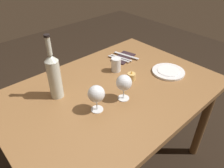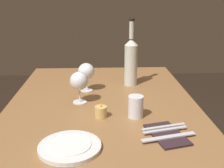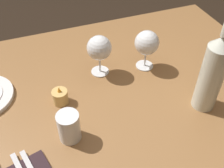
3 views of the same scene
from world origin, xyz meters
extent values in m
plane|color=black|center=(0.00, 0.00, 0.00)|extent=(6.00, 6.00, 0.00)
cube|color=olive|center=(0.00, 0.00, 0.72)|extent=(1.30, 0.90, 0.04)
cylinder|color=brown|center=(0.58, -0.38, 0.35)|extent=(0.06, 0.06, 0.70)
cylinder|color=brown|center=(-0.58, 0.38, 0.35)|extent=(0.06, 0.06, 0.70)
cylinder|color=brown|center=(0.58, 0.38, 0.35)|extent=(0.06, 0.06, 0.70)
cylinder|color=white|center=(-0.01, -0.11, 0.74)|extent=(0.07, 0.07, 0.00)
cylinder|color=white|center=(-0.01, -0.11, 0.78)|extent=(0.01, 0.01, 0.07)
sphere|color=white|center=(-0.01, -0.11, 0.85)|extent=(0.09, 0.09, 0.09)
cylinder|color=#510A14|center=(-0.01, -0.11, 0.84)|extent=(0.07, 0.07, 0.02)
cylinder|color=white|center=(-0.18, -0.08, 0.74)|extent=(0.07, 0.07, 0.00)
cylinder|color=white|center=(-0.18, -0.08, 0.78)|extent=(0.01, 0.01, 0.07)
sphere|color=white|center=(-0.18, -0.08, 0.85)|extent=(0.09, 0.09, 0.09)
cylinder|color=#510A14|center=(-0.18, -0.08, 0.84)|extent=(0.07, 0.07, 0.01)
cylinder|color=silver|center=(-0.28, 0.16, 0.85)|extent=(0.07, 0.07, 0.23)
cone|color=silver|center=(-0.28, 0.16, 0.99)|extent=(0.07, 0.07, 0.03)
cylinder|color=silver|center=(-0.28, 0.16, 1.05)|extent=(0.03, 0.03, 0.10)
cylinder|color=black|center=(-0.28, 0.16, 1.11)|extent=(0.03, 0.03, 0.01)
cylinder|color=white|center=(0.16, 0.14, 0.79)|extent=(0.06, 0.06, 0.09)
cylinder|color=silver|center=(0.16, 0.14, 0.77)|extent=(0.06, 0.06, 0.06)
cylinder|color=#DBB266|center=(0.16, -0.01, 0.76)|extent=(0.05, 0.05, 0.05)
cylinder|color=white|center=(0.16, -0.01, 0.76)|extent=(0.04, 0.04, 0.03)
cone|color=#F99E2D|center=(0.16, -0.01, 0.80)|extent=(0.01, 0.01, 0.02)
cylinder|color=white|center=(0.41, -0.12, 0.75)|extent=(0.22, 0.22, 0.01)
cylinder|color=white|center=(0.41, -0.12, 0.76)|extent=(0.15, 0.15, 0.00)
cube|color=#2D1E23|center=(0.33, 0.24, 0.74)|extent=(0.21, 0.15, 0.01)
cube|color=silver|center=(0.30, 0.24, 0.75)|extent=(0.06, 0.18, 0.00)
cube|color=silver|center=(0.28, 0.24, 0.75)|extent=(0.06, 0.18, 0.00)
cube|color=silver|center=(0.36, 0.24, 0.75)|extent=(0.07, 0.21, 0.00)
camera|label=1|loc=(-0.69, -0.75, 1.50)|focal=33.82mm
camera|label=2|loc=(1.26, -0.01, 1.25)|focal=45.43mm
camera|label=3|loc=(0.21, 0.62, 1.39)|focal=43.21mm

